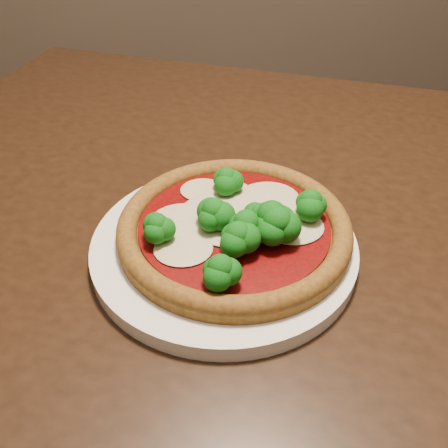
{
  "coord_description": "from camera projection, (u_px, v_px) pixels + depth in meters",
  "views": [
    {
      "loc": [
        -0.26,
        -0.35,
        1.11
      ],
      "look_at": [
        -0.23,
        0.05,
        0.79
      ],
      "focal_mm": 40.0,
      "sensor_mm": 36.0,
      "label": 1
    }
  ],
  "objects": [
    {
      "name": "plate",
      "position": [
        224.0,
        246.0,
        0.53
      ],
      "size": [
        0.28,
        0.28,
        0.02
      ],
      "primitive_type": "cylinder",
      "color": "white",
      "rests_on": "dining_table"
    },
    {
      "name": "dining_table",
      "position": [
        262.0,
        281.0,
        0.64
      ],
      "size": [
        1.35,
        1.22,
        0.75
      ],
      "rotation": [
        0.0,
        0.0,
        -0.36
      ],
      "color": "black",
      "rests_on": "floor"
    },
    {
      "name": "pizza",
      "position": [
        237.0,
        225.0,
        0.52
      ],
      "size": [
        0.25,
        0.25,
        0.06
      ],
      "rotation": [
        0.0,
        0.0,
        0.33
      ],
      "color": "brown",
      "rests_on": "plate"
    }
  ]
}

